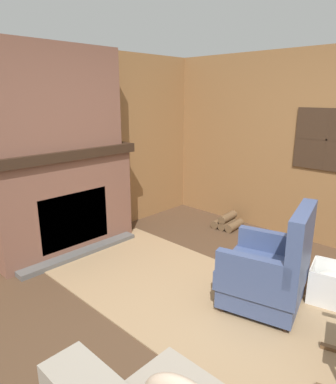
% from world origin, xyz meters
% --- Properties ---
extents(ground_plane, '(14.00, 14.00, 0.00)m').
position_xyz_m(ground_plane, '(0.00, 0.00, 0.00)').
color(ground_plane, '#4C3523').
extents(wood_panel_wall_left, '(0.06, 5.32, 2.46)m').
position_xyz_m(wood_panel_wall_left, '(-2.39, 0.00, 1.23)').
color(wood_panel_wall_left, olive).
rests_on(wood_panel_wall_left, ground).
extents(wood_panel_wall_back, '(5.32, 0.09, 2.46)m').
position_xyz_m(wood_panel_wall_back, '(-0.00, 2.39, 1.23)').
color(wood_panel_wall_back, olive).
rests_on(wood_panel_wall_back, ground).
extents(fireplace_hearth, '(0.57, 1.83, 1.28)m').
position_xyz_m(fireplace_hearth, '(-2.17, 0.00, 0.64)').
color(fireplace_hearth, brown).
rests_on(fireplace_hearth, ground).
extents(chimney_breast, '(0.32, 1.52, 1.16)m').
position_xyz_m(chimney_breast, '(-2.18, 0.00, 1.86)').
color(chimney_breast, brown).
rests_on(chimney_breast, fireplace_hearth).
extents(area_rug, '(3.58, 1.55, 0.01)m').
position_xyz_m(area_rug, '(-0.30, 0.25, 0.01)').
color(area_rug, '#997A56').
rests_on(area_rug, ground).
extents(armchair, '(0.84, 0.85, 0.99)m').
position_xyz_m(armchair, '(0.22, 0.61, 0.35)').
color(armchair, '#3D4C75').
rests_on(armchair, ground).
extents(firewood_stack, '(0.38, 0.39, 0.22)m').
position_xyz_m(firewood_stack, '(-1.17, 2.00, 0.08)').
color(firewood_stack, brown).
rests_on(firewood_stack, ground).
extents(laundry_basket, '(0.51, 0.47, 0.35)m').
position_xyz_m(laundry_basket, '(0.64, 1.12, 0.17)').
color(laundry_basket, white).
rests_on(laundry_basket, ground).
extents(oil_lamp_vase, '(0.12, 0.12, 0.32)m').
position_xyz_m(oil_lamp_vase, '(-2.22, -0.50, 1.39)').
color(oil_lamp_vase, silver).
rests_on(oil_lamp_vase, fireplace_hearth).
extents(storage_case, '(0.13, 0.24, 0.15)m').
position_xyz_m(storage_case, '(-2.22, 0.65, 1.35)').
color(storage_case, gray).
rests_on(storage_case, fireplace_hearth).
extents(decorative_plate_on_mantel, '(0.06, 0.23, 0.23)m').
position_xyz_m(decorative_plate_on_mantel, '(-2.24, 0.07, 1.40)').
color(decorative_plate_on_mantel, '#336093').
rests_on(decorative_plate_on_mantel, fireplace_hearth).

